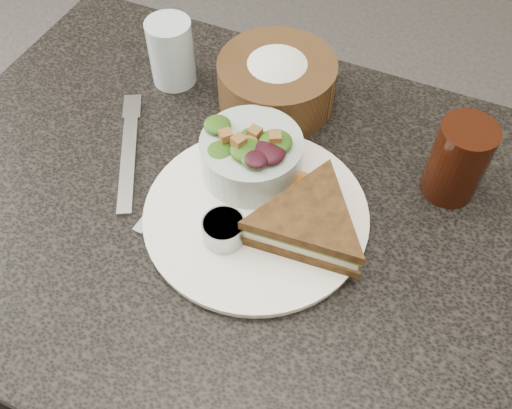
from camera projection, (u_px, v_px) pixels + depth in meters
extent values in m
plane|color=#484644|center=(254.00, 392.00, 1.38)|extent=(6.00, 6.00, 0.00)
cube|color=black|center=(253.00, 326.00, 1.08)|extent=(1.00, 0.70, 0.75)
cylinder|color=white|center=(256.00, 215.00, 0.77)|extent=(0.30, 0.30, 0.01)
cylinder|color=#929497|center=(224.00, 230.00, 0.73)|extent=(0.06, 0.06, 0.03)
cone|color=orange|center=(297.00, 181.00, 0.78)|extent=(0.09, 0.09, 0.03)
cube|color=#A2A3A4|center=(128.00, 157.00, 0.84)|extent=(0.12, 0.20, 0.01)
cube|color=#A9ABAD|center=(182.00, 175.00, 0.82)|extent=(0.03, 0.23, 0.00)
cylinder|color=#AFC3CA|center=(171.00, 52.00, 0.90)|extent=(0.09, 0.09, 0.11)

